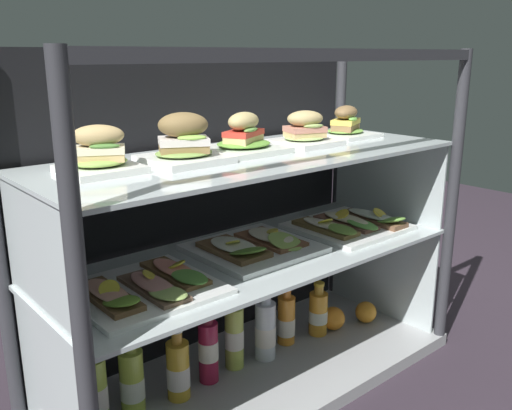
{
  "coord_description": "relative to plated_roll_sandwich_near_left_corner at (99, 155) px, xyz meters",
  "views": [
    {
      "loc": [
        -0.99,
        -1.16,
        0.99
      ],
      "look_at": [
        0.0,
        0.0,
        0.57
      ],
      "focal_mm": 38.74,
      "sensor_mm": 36.0,
      "label": 1
    }
  ],
  "objects": [
    {
      "name": "open_sandwich_tray_far_left",
      "position": [
        0.06,
        -0.09,
        -0.32
      ],
      "size": [
        0.34,
        0.32,
        0.06
      ],
      "color": "white",
      "rests_on": "shelf_lower_glass"
    },
    {
      "name": "juice_bottle_front_fourth",
      "position": [
        -0.05,
        0.02,
        -0.62
      ],
      "size": [
        0.07,
        0.07,
        0.25
      ],
      "color": "#B4CE4C",
      "rests_on": "case_base_deck"
    },
    {
      "name": "juice_bottle_near_post",
      "position": [
        0.29,
        -0.0,
        -0.62
      ],
      "size": [
        0.06,
        0.06,
        0.25
      ],
      "color": "maroon",
      "rests_on": "case_base_deck"
    },
    {
      "name": "juice_bottle_tucked_behind",
      "position": [
        0.51,
        -0.01,
        -0.62
      ],
      "size": [
        0.07,
        0.07,
        0.25
      ],
      "color": "silver",
      "rests_on": "case_base_deck"
    },
    {
      "name": "juice_bottle_back_right",
      "position": [
        0.76,
        -0.01,
        -0.64
      ],
      "size": [
        0.07,
        0.07,
        0.19
      ],
      "color": "orange",
      "rests_on": "case_base_deck"
    },
    {
      "name": "plated_roll_sandwich_mid_left",
      "position": [
        0.43,
        -0.01,
        -0.0
      ],
      "size": [
        0.2,
        0.2,
        0.11
      ],
      "color": "white",
      "rests_on": "shelf_upper_glass"
    },
    {
      "name": "plated_roll_sandwich_mid_right",
      "position": [
        0.22,
        -0.02,
        0.01
      ],
      "size": [
        0.2,
        0.2,
        0.13
      ],
      "color": "white",
      "rests_on": "shelf_upper_glass"
    },
    {
      "name": "plated_roll_sandwich_near_left_corner",
      "position": [
        0.0,
        0.0,
        0.0
      ],
      "size": [
        0.17,
        0.17,
        0.11
      ],
      "color": "white",
      "rests_on": "shelf_upper_glass"
    },
    {
      "name": "plated_roll_sandwich_far_right",
      "position": [
        0.66,
        -0.03,
        -0.0
      ],
      "size": [
        0.18,
        0.18,
        0.11
      ],
      "color": "white",
      "rests_on": "shelf_upper_glass"
    },
    {
      "name": "juice_bottle_front_right_end",
      "position": [
        0.18,
        -0.01,
        -0.64
      ],
      "size": [
        0.07,
        0.07,
        0.22
      ],
      "color": "gold",
      "rests_on": "case_base_deck"
    },
    {
      "name": "riser_lower_tier",
      "position": [
        0.44,
        -0.05,
        -0.54
      ],
      "size": [
        1.24,
        0.46,
        0.37
      ],
      "color": "silver",
      "rests_on": "case_base_deck"
    },
    {
      "name": "case_base_deck",
      "position": [
        0.44,
        -0.05,
        -0.74
      ],
      "size": [
        1.31,
        0.53,
        0.04
      ],
      "primitive_type": "cube",
      "color": "#A5A7A8",
      "rests_on": "ground"
    },
    {
      "name": "juice_bottle_front_second",
      "position": [
        0.4,
        0.01,
        -0.62
      ],
      "size": [
        0.06,
        0.06,
        0.24
      ],
      "color": "#C0D054",
      "rests_on": "case_base_deck"
    },
    {
      "name": "juice_bottle_back_left",
      "position": [
        0.05,
        0.02,
        -0.63
      ],
      "size": [
        0.07,
        0.07,
        0.24
      ],
      "color": "#B5CA46",
      "rests_on": "case_base_deck"
    },
    {
      "name": "shelf_lower_glass",
      "position": [
        0.44,
        -0.05,
        -0.34
      ],
      "size": [
        1.25,
        0.48,
        0.01
      ],
      "primitive_type": "cube",
      "color": "silver",
      "rests_on": "riser_lower_tier"
    },
    {
      "name": "shelf_upper_glass",
      "position": [
        0.44,
        -0.05,
        -0.05
      ],
      "size": [
        1.25,
        0.48,
        0.01
      ],
      "primitive_type": "cube",
      "color": "silver",
      "rests_on": "riser_upper_tier"
    },
    {
      "name": "orange_fruit_beside_bottles",
      "position": [
        0.82,
        -0.03,
        -0.68
      ],
      "size": [
        0.08,
        0.08,
        0.08
      ],
      "primitive_type": "sphere",
      "color": "orange",
      "rests_on": "case_base_deck"
    },
    {
      "name": "riser_upper_tier",
      "position": [
        0.44,
        -0.05,
        -0.2
      ],
      "size": [
        1.24,
        0.46,
        0.28
      ],
      "color": "silver",
      "rests_on": "shelf_lower_glass"
    },
    {
      "name": "orange_fruit_near_left_post",
      "position": [
        0.95,
        -0.07,
        -0.68
      ],
      "size": [
        0.08,
        0.08,
        0.08
      ],
      "primitive_type": "sphere",
      "color": "orange",
      "rests_on": "case_base_deck"
    },
    {
      "name": "juice_bottle_front_left_end",
      "position": [
        0.63,
        0.01,
        -0.64
      ],
      "size": [
        0.06,
        0.06,
        0.22
      ],
      "color": "orange",
      "rests_on": "case_base_deck"
    },
    {
      "name": "case_frame",
      "position": [
        0.44,
        0.09,
        -0.21
      ],
      "size": [
        1.31,
        0.53,
        1.01
      ],
      "color": "#333338",
      "rests_on": "ground"
    },
    {
      "name": "open_sandwich_tray_near_right_corner",
      "position": [
        0.83,
        -0.08,
        -0.32
      ],
      "size": [
        0.34,
        0.32,
        0.06
      ],
      "color": "white",
      "rests_on": "shelf_lower_glass"
    },
    {
      "name": "open_sandwich_tray_right_of_center",
      "position": [
        0.45,
        -0.03,
        -0.32
      ],
      "size": [
        0.34,
        0.32,
        0.06
      ],
      "color": "white",
      "rests_on": "shelf_lower_glass"
    },
    {
      "name": "ground_plane",
      "position": [
        0.44,
        -0.05,
        -0.77
      ],
      "size": [
        6.0,
        6.0,
        0.02
      ],
      "primitive_type": "cube",
      "color": "#302730",
      "rests_on": "ground"
    },
    {
      "name": "plated_roll_sandwich_center",
      "position": [
        0.89,
        0.01,
        -0.0
      ],
      "size": [
        0.18,
        0.18,
        0.1
      ],
      "color": "white",
      "rests_on": "shelf_upper_glass"
    }
  ]
}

